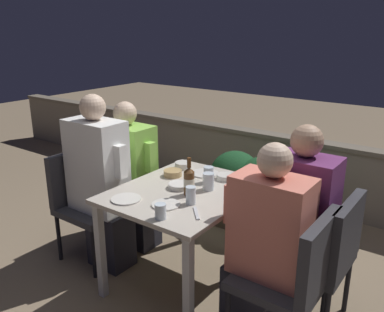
{
  "coord_description": "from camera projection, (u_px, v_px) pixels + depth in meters",
  "views": [
    {
      "loc": [
        1.55,
        -2.04,
        1.79
      ],
      "look_at": [
        0.0,
        0.08,
        0.95
      ],
      "focal_mm": 38.0,
      "sensor_mm": 36.0,
      "label": 1
    }
  ],
  "objects": [
    {
      "name": "planter_hedge",
      "position": [
        263.0,
        191.0,
        3.61
      ],
      "size": [
        1.05,
        0.47,
        0.7
      ],
      "color": "brown",
      "rests_on": "ground_plane"
    },
    {
      "name": "parapet_wall",
      "position": [
        288.0,
        169.0,
        4.25
      ],
      "size": [
        9.0,
        0.18,
        0.72
      ],
      "color": "gray",
      "rests_on": "ground_plane"
    },
    {
      "name": "glass_cup_2",
      "position": [
        209.0,
        175.0,
        2.87
      ],
      "size": [
        0.07,
        0.07,
        0.11
      ],
      "color": "silver",
      "rests_on": "dining_table"
    },
    {
      "name": "fork_1",
      "position": [
        251.0,
        183.0,
        2.87
      ],
      "size": [
        0.03,
        0.17,
        0.01
      ],
      "color": "silver",
      "rests_on": "dining_table"
    },
    {
      "name": "glass_cup_3",
      "position": [
        191.0,
        195.0,
        2.52
      ],
      "size": [
        0.06,
        0.06,
        0.11
      ],
      "color": "silver",
      "rests_on": "dining_table"
    },
    {
      "name": "glass_cup_1",
      "position": [
        160.0,
        211.0,
        2.33
      ],
      "size": [
        0.07,
        0.07,
        0.09
      ],
      "color": "silver",
      "rests_on": "dining_table"
    },
    {
      "name": "chair_right_far",
      "position": [
        325.0,
        250.0,
        2.42
      ],
      "size": [
        0.48,
        0.47,
        0.86
      ],
      "color": "#333338",
      "rests_on": "ground_plane"
    },
    {
      "name": "chair_right_near",
      "position": [
        297.0,
        272.0,
        2.2
      ],
      "size": [
        0.48,
        0.47,
        0.86
      ],
      "color": "#333338",
      "rests_on": "ground_plane"
    },
    {
      "name": "dining_table",
      "position": [
        185.0,
        202.0,
        2.79
      ],
      "size": [
        0.84,
        1.02,
        0.73
      ],
      "color": "#BCB2A3",
      "rests_on": "ground_plane"
    },
    {
      "name": "bowl_0",
      "position": [
        173.0,
        173.0,
        3.0
      ],
      "size": [
        0.13,
        0.13,
        0.05
      ],
      "color": "tan",
      "rests_on": "dining_table"
    },
    {
      "name": "chair_left_near",
      "position": [
        85.0,
        195.0,
        3.21
      ],
      "size": [
        0.48,
        0.47,
        0.86
      ],
      "color": "#333338",
      "rests_on": "ground_plane"
    },
    {
      "name": "ground_plane",
      "position": [
        186.0,
        281.0,
        2.98
      ],
      "size": [
        16.0,
        16.0,
        0.0
      ],
      "primitive_type": "plane",
      "color": "#847056"
    },
    {
      "name": "plate_0",
      "position": [
        166.0,
        205.0,
        2.52
      ],
      "size": [
        0.18,
        0.18,
        0.01
      ],
      "color": "silver",
      "rests_on": "dining_table"
    },
    {
      "name": "beer_bottle",
      "position": [
        189.0,
        181.0,
        2.65
      ],
      "size": [
        0.07,
        0.07,
        0.26
      ],
      "color": "brown",
      "rests_on": "dining_table"
    },
    {
      "name": "person_coral_top",
      "position": [
        264.0,
        245.0,
        2.29
      ],
      "size": [
        0.5,
        0.26,
        1.22
      ],
      "color": "#282833",
      "rests_on": "ground_plane"
    },
    {
      "name": "plate_2",
      "position": [
        126.0,
        199.0,
        2.6
      ],
      "size": [
        0.19,
        0.19,
        0.01
      ],
      "color": "silver",
      "rests_on": "dining_table"
    },
    {
      "name": "plate_1",
      "position": [
        205.0,
        173.0,
        3.05
      ],
      "size": [
        0.21,
        0.21,
        0.01
      ],
      "color": "silver",
      "rests_on": "dining_table"
    },
    {
      "name": "fork_0",
      "position": [
        228.0,
        196.0,
        2.65
      ],
      "size": [
        0.09,
        0.16,
        0.01
      ],
      "color": "silver",
      "rests_on": "dining_table"
    },
    {
      "name": "person_green_blouse",
      "position": [
        131.0,
        175.0,
        3.36
      ],
      "size": [
        0.51,
        0.26,
        1.22
      ],
      "color": "#282833",
      "rests_on": "ground_plane"
    },
    {
      "name": "chair_left_far",
      "position": [
        114.0,
        181.0,
        3.51
      ],
      "size": [
        0.48,
        0.47,
        0.86
      ],
      "color": "#333338",
      "rests_on": "ground_plane"
    },
    {
      "name": "glass_cup_0",
      "position": [
        208.0,
        181.0,
        2.74
      ],
      "size": [
        0.08,
        0.08,
        0.12
      ],
      "color": "silver",
      "rests_on": "dining_table"
    },
    {
      "name": "bowl_1",
      "position": [
        183.0,
        165.0,
        3.17
      ],
      "size": [
        0.13,
        0.13,
        0.05
      ],
      "color": "beige",
      "rests_on": "dining_table"
    },
    {
      "name": "bowl_3",
      "position": [
        179.0,
        185.0,
        2.78
      ],
      "size": [
        0.15,
        0.15,
        0.03
      ],
      "color": "silver",
      "rests_on": "dining_table"
    },
    {
      "name": "bowl_2",
      "position": [
        226.0,
        176.0,
        2.94
      ],
      "size": [
        0.14,
        0.14,
        0.04
      ],
      "color": "beige",
      "rests_on": "dining_table"
    },
    {
      "name": "person_purple_stripe",
      "position": [
        295.0,
        223.0,
        2.5
      ],
      "size": [
        0.49,
        0.26,
        1.26
      ],
      "color": "#282833",
      "rests_on": "ground_plane"
    },
    {
      "name": "potted_plant",
      "position": [
        138.0,
        163.0,
        4.27
      ],
      "size": [
        0.3,
        0.3,
        0.67
      ],
      "color": "brown",
      "rests_on": "ground_plane"
    },
    {
      "name": "fork_2",
      "position": [
        196.0,
        213.0,
        2.4
      ],
      "size": [
        0.13,
        0.14,
        0.01
      ],
      "color": "silver",
      "rests_on": "dining_table"
    },
    {
      "name": "person_white_polo",
      "position": [
        101.0,
        183.0,
        3.05
      ],
      "size": [
        0.51,
        0.26,
        1.33
      ],
      "color": "#282833",
      "rests_on": "ground_plane"
    }
  ]
}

